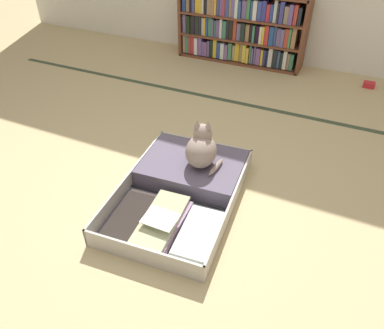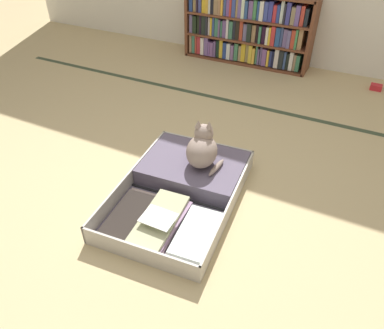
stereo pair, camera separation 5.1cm
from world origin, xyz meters
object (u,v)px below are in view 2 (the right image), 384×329
Objects in this scene: bookshelf at (247,29)px; black_cat at (203,149)px; small_red_pouch at (376,87)px; open_suitcase at (185,184)px.

black_cat is (0.41, -1.94, -0.11)m from bookshelf.
black_cat is 2.84× the size of small_red_pouch.
open_suitcase is 10.30× the size of small_red_pouch.
open_suitcase is at bearing -115.15° from small_red_pouch.
small_red_pouch is at bearing 64.85° from open_suitcase.
bookshelf is 1.26× the size of open_suitcase.
bookshelf reaches higher than black_cat.
open_suitcase is 3.63× the size of black_cat.
black_cat is at bearing 76.33° from open_suitcase.
bookshelf is at bearing 175.35° from small_red_pouch.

